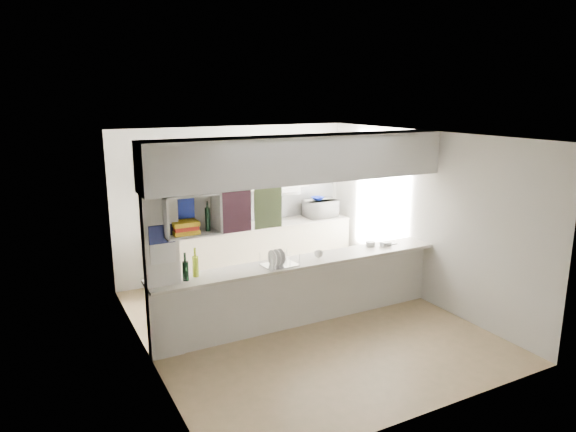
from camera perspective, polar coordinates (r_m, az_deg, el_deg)
floor at (r=7.31m, az=1.55°, el=-11.82°), size 4.80×4.80×0.00m
ceiling at (r=6.64m, az=1.69°, el=8.96°), size 4.80×4.80×0.00m
wall_back at (r=8.98m, az=-5.92°, el=1.61°), size 4.20×0.00×4.20m
wall_left at (r=6.15m, az=-15.74°, el=-4.24°), size 0.00×4.80×4.80m
wall_right at (r=8.08m, az=14.71°, el=-0.06°), size 0.00×4.80×4.80m
servery_partition at (r=6.70m, az=0.34°, el=0.86°), size 4.20×0.50×2.60m
cubby_shelf at (r=6.11m, az=-10.97°, el=-0.10°), size 0.65×0.35×0.50m
kitchen_run at (r=8.91m, az=-4.26°, el=-1.58°), size 3.60×0.63×2.24m
microwave at (r=9.44m, az=3.63°, el=0.86°), size 0.58×0.39×0.32m
bowl at (r=9.39m, az=3.31°, el=1.97°), size 0.22×0.22×0.05m
dish_rack at (r=6.74m, az=-0.96°, el=-4.77°), size 0.47×0.37×0.23m
cup at (r=7.04m, az=3.41°, el=-4.25°), size 0.12×0.12×0.09m
wine_bottles at (r=6.37m, az=-10.77°, el=-5.68°), size 0.23×0.16×0.37m
plastic_tubs at (r=7.73m, az=9.85°, el=-3.06°), size 0.49×0.22×0.07m
utensil_jar at (r=8.75m, az=-6.35°, el=-0.79°), size 0.10×0.10×0.14m
knife_block at (r=8.72m, az=-7.36°, el=-0.68°), size 0.11×0.09×0.19m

